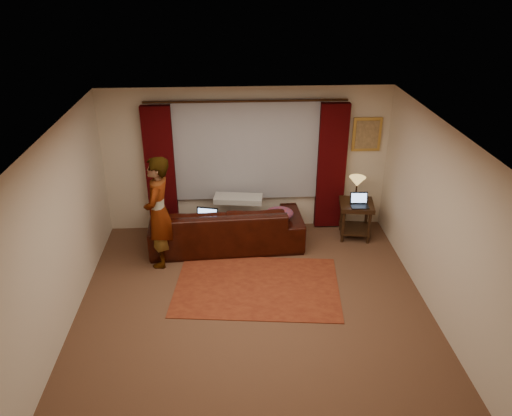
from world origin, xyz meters
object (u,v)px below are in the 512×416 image
(end_table, at_px, (355,220))
(sofa, at_px, (226,218))
(laptop_sofa, at_px, (205,219))
(tiffany_lamp, at_px, (356,189))
(person, at_px, (159,212))
(laptop_table, at_px, (360,201))

(end_table, bearing_deg, sofa, -175.61)
(laptop_sofa, height_order, tiffany_lamp, tiffany_lamp)
(tiffany_lamp, height_order, person, person)
(sofa, distance_m, laptop_sofa, 0.45)
(laptop_sofa, relative_size, end_table, 0.59)
(laptop_sofa, height_order, person, person)
(end_table, height_order, laptop_table, laptop_table)
(laptop_sofa, bearing_deg, end_table, 23.13)
(sofa, bearing_deg, tiffany_lamp, -176.50)
(tiffany_lamp, bearing_deg, sofa, -173.58)
(sofa, height_order, end_table, sofa)
(end_table, xyz_separation_m, person, (-3.33, -0.69, 0.59))
(laptop_table, relative_size, person, 0.18)
(tiffany_lamp, bearing_deg, laptop_sofa, -168.76)
(laptop_table, bearing_deg, tiffany_lamp, 97.33)
(end_table, bearing_deg, tiffany_lamp, 96.55)
(tiffany_lamp, bearing_deg, laptop_table, -85.04)
(end_table, height_order, tiffany_lamp, tiffany_lamp)
(laptop_sofa, distance_m, tiffany_lamp, 2.68)
(laptop_sofa, height_order, end_table, laptop_sofa)
(end_table, bearing_deg, laptop_table, -85.90)
(sofa, xyz_separation_m, end_table, (2.28, 0.18, -0.19))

